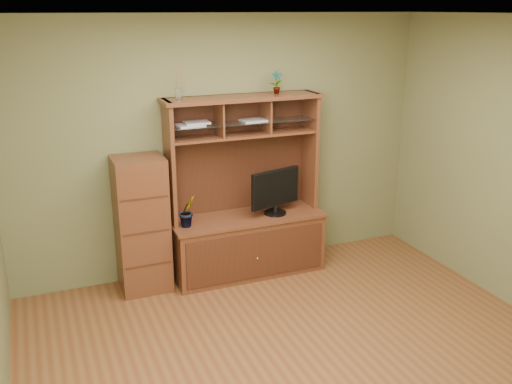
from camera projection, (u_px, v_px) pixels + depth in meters
room at (311, 204)px, 4.25m from camera, size 4.54×4.04×2.74m
media_hutch at (246, 226)px, 6.08m from camera, size 1.66×0.61×1.90m
monitor at (275, 191)px, 6.00m from camera, size 0.60×0.23×0.48m
orchid_plant at (187, 211)px, 5.68m from camera, size 0.21×0.19×0.32m
top_plant at (276, 82)px, 5.82m from camera, size 0.13×0.10×0.24m
reed_diffuser at (178, 87)px, 5.45m from camera, size 0.06×0.06×0.31m
magazines at (213, 123)px, 5.69m from camera, size 0.95×0.23×0.04m
side_cabinet at (142, 225)px, 5.66m from camera, size 0.49×0.45×1.38m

